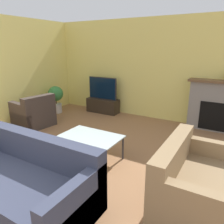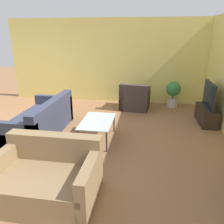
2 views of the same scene
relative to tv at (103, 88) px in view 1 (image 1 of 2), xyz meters
name	(u,v)px [view 1 (image 1 of 2)]	position (x,y,z in m)	size (l,w,h in m)	color
wall_back	(144,69)	(1.19, 0.30, 0.60)	(8.59, 0.06, 2.70)	#EADB72
fireplace	(217,105)	(3.14, 0.11, -0.12)	(1.36, 0.36, 1.21)	gray
tv_stand	(103,106)	(0.00, 0.00, -0.54)	(0.99, 0.37, 0.43)	#2D2319
tv	(103,88)	(0.00, 0.00, 0.00)	(0.93, 0.06, 0.65)	#232328
couch_sectional	(22,183)	(1.31, -3.96, -0.47)	(2.04, 0.99, 0.82)	#33384C
couch_loveseat	(197,185)	(3.26, -2.88, -0.47)	(0.96, 1.41, 0.82)	#8C704C
armchair_by_window	(34,115)	(-0.84, -1.91, -0.45)	(0.87, 0.93, 0.82)	#3D332D
coffee_table	(91,138)	(1.41, -2.58, -0.35)	(1.05, 0.66, 0.45)	#333338
potted_plant	(56,97)	(-1.22, -0.74, -0.27)	(0.45, 0.45, 0.82)	beige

